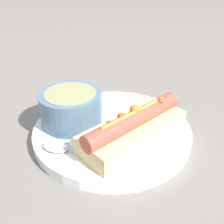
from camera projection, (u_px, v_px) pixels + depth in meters
name	position (u px, v px, depth m)	size (l,w,h in m)	color
ground_plane	(112.00, 135.00, 0.45)	(4.00, 4.00, 0.00)	slate
dinner_plate	(112.00, 131.00, 0.45)	(0.26, 0.26, 0.02)	white
hot_dog	(134.00, 128.00, 0.40)	(0.19, 0.09, 0.06)	#E5C17F
soup_bowl	(71.00, 106.00, 0.44)	(0.10, 0.10, 0.06)	slate
spoon	(70.00, 149.00, 0.39)	(0.08, 0.17, 0.01)	#B7B7BC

